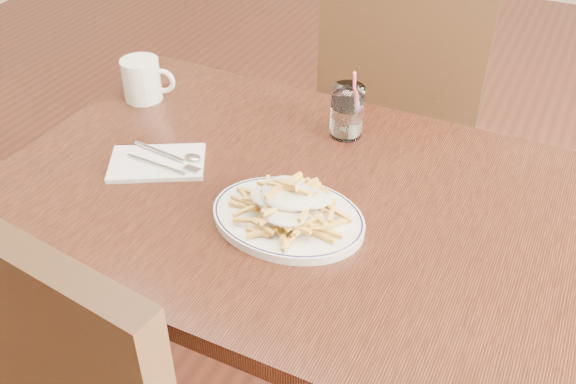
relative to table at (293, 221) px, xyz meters
The scene contains 8 objects.
table is the anchor object (origin of this frame).
chair_far 0.78m from the table, 90.31° to the left, with size 0.50×0.50×0.99m.
fries_plate 0.13m from the table, 69.95° to the right, with size 0.34×0.31×0.02m.
loaded_fries 0.16m from the table, 69.95° to the right, with size 0.25×0.23×0.06m.
napkin 0.31m from the table, behind, with size 0.20×0.13×0.01m, color silver.
cutlery 0.31m from the table, behind, with size 0.19×0.07×0.01m.
water_glass 0.28m from the table, 86.64° to the left, with size 0.07×0.07×0.16m.
coffee_mug 0.54m from the table, 159.71° to the left, with size 0.13×0.09×0.10m.
Camera 1 is at (0.44, -0.92, 1.52)m, focal length 40.00 mm.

